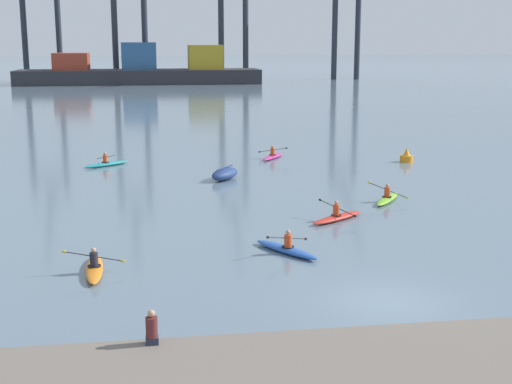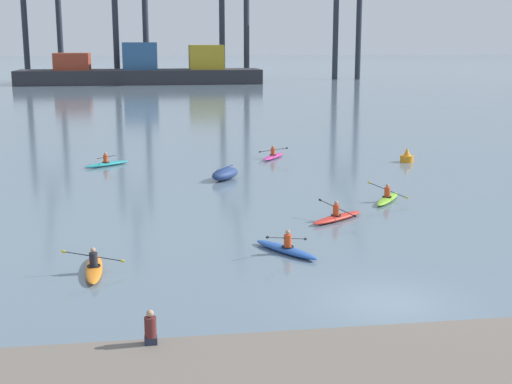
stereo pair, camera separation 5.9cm
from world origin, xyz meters
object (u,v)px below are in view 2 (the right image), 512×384
capsized_dinghy (225,174)px  kayak_red (337,217)px  gantry_crane_east (349,0)px  kayak_lime (387,198)px  kayak_blue (286,249)px  kayak_teal (107,163)px  kayak_magenta (273,156)px  container_barge (143,71)px  kayak_orange (94,268)px  channel_buoy (407,157)px  seated_onlooker (150,329)px

capsized_dinghy → kayak_red: kayak_red is taller
gantry_crane_east → kayak_lime: (-30.63, -116.89, -16.53)m
gantry_crane_east → kayak_blue: 131.68m
gantry_crane_east → kayak_red: size_ratio=11.05×
capsized_dinghy → kayak_teal: kayak_teal is taller
capsized_dinghy → kayak_magenta: kayak_magenta is taller
container_barge → kayak_orange: bearing=-90.5°
kayak_blue → kayak_red: bearing=54.9°
container_barge → kayak_teal: bearing=-91.1°
container_barge → kayak_teal: container_barge is taller
channel_buoy → kayak_magenta: (-8.84, 2.87, -0.19)m
container_barge → kayak_blue: 115.38m
kayak_red → kayak_orange: (-10.63, -6.06, 0.00)m
kayak_blue → seated_onlooker: (-5.29, -9.57, 0.97)m
channel_buoy → kayak_magenta: size_ratio=0.31×
gantry_crane_east → kayak_red: bearing=-105.9°
container_barge → kayak_red: 110.90m
kayak_blue → seated_onlooker: seated_onlooker is taller
container_barge → kayak_magenta: (9.67, -92.43, -2.36)m
kayak_teal → container_barge: bearing=88.9°
channel_buoy → kayak_teal: (-20.38, 1.43, -0.19)m
kayak_orange → seated_onlooker: seated_onlooker is taller
kayak_red → kayak_magenta: (0.13, 18.03, 0.00)m
channel_buoy → seated_onlooker: 34.31m
channel_buoy → kayak_teal: channel_buoy is taller
channel_buoy → kayak_orange: 28.89m
kayak_magenta → seated_onlooker: size_ratio=3.58×
kayak_magenta → kayak_lime: bearing=-76.5°
capsized_dinghy → kayak_orange: size_ratio=0.81×
capsized_dinghy → channel_buoy: size_ratio=2.77×
capsized_dinghy → kayak_blue: bearing=-87.1°
kayak_magenta → container_barge: bearing=96.0°
gantry_crane_east → kayak_orange: size_ratio=10.02×
kayak_red → capsized_dinghy: bearing=111.0°
gantry_crane_east → kayak_magenta: size_ratio=10.70×
channel_buoy → kayak_magenta: channel_buoy is taller
kayak_red → kayak_teal: bearing=124.5°
kayak_magenta → seated_onlooker: bearing=-105.1°
seated_onlooker → container_barge: bearing=90.4°
kayak_blue → kayak_lime: bearing=49.8°
container_barge → kayak_teal: (-1.87, -93.88, -2.36)m
kayak_lime → kayak_magenta: size_ratio=0.98×
capsized_dinghy → container_barge: bearing=93.1°
kayak_lime → seated_onlooker: (-12.24, -17.79, 0.97)m
kayak_orange → kayak_teal: size_ratio=1.11×
gantry_crane_east → kayak_red: 126.26m
container_barge → kayak_orange: size_ratio=13.62×
seated_onlooker → kayak_magenta: bearing=74.9°
seated_onlooker → kayak_blue: bearing=61.0°
kayak_lime → kayak_red: bearing=-136.0°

